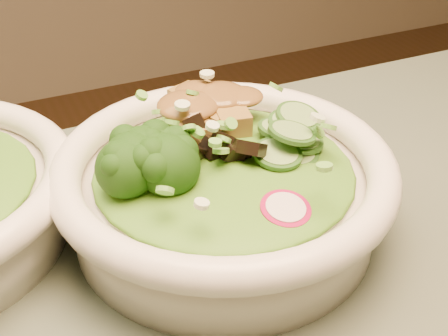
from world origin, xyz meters
name	(u,v)px	position (x,y,z in m)	size (l,w,h in m)	color
salad_bowl	(224,189)	(-0.12, 0.20, 0.79)	(0.25, 0.25, 0.07)	white
lettuce_bed	(224,167)	(-0.12, 0.20, 0.81)	(0.19, 0.19, 0.02)	#316715
broccoli_florets	(144,165)	(-0.18, 0.20, 0.82)	(0.08, 0.07, 0.04)	black
radish_slices	(257,213)	(-0.13, 0.13, 0.81)	(0.10, 0.04, 0.02)	#9D0C40
cucumber_slices	(303,142)	(-0.06, 0.19, 0.82)	(0.07, 0.07, 0.03)	#78A65C
mushroom_heap	(219,144)	(-0.12, 0.21, 0.82)	(0.07, 0.07, 0.04)	black
tofu_cubes	(204,116)	(-0.11, 0.25, 0.82)	(0.08, 0.06, 0.03)	olive
peanut_sauce	(204,102)	(-0.11, 0.25, 0.83)	(0.07, 0.05, 0.02)	brown
scallion_garnish	(224,141)	(-0.12, 0.20, 0.83)	(0.18, 0.18, 0.02)	#68B33F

